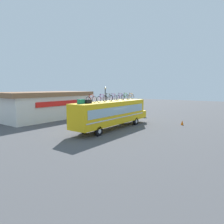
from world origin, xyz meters
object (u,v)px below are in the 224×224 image
rooftop_bicycle_1 (91,99)px  bus (112,112)px  rooftop_bicycle_3 (108,98)px  rooftop_bicycle_2 (102,99)px  rooftop_bicycle_6 (125,97)px  rooftop_bicycle_5 (120,97)px  traffic_cone (182,123)px  street_lamp (105,100)px  luggage_bag_1 (81,102)px  rooftop_bicycle_4 (113,98)px  luggage_bag_2 (88,101)px  rooftop_bicycle_7 (131,97)px

rooftop_bicycle_1 → bus: bearing=-2.9°
rooftop_bicycle_3 → rooftop_bicycle_1: bearing=175.7°
rooftop_bicycle_2 → rooftop_bicycle_3: rooftop_bicycle_3 is taller
rooftop_bicycle_1 → rooftop_bicycle_6: bearing=-0.6°
rooftop_bicycle_1 → rooftop_bicycle_5: bearing=-1.7°
rooftop_bicycle_3 → traffic_cone: (8.07, -5.92, -3.34)m
rooftop_bicycle_1 → street_lamp: (7.43, 4.04, -0.59)m
luggage_bag_1 → rooftop_bicycle_4: rooftop_bicycle_4 is taller
rooftop_bicycle_6 → rooftop_bicycle_3: bearing=-178.1°
luggage_bag_1 → luggage_bag_2: bearing=-10.2°
rooftop_bicycle_2 → rooftop_bicycle_3: (1.28, 0.15, 0.02)m
rooftop_bicycle_7 → traffic_cone: rooftop_bicycle_7 is taller
rooftop_bicycle_2 → rooftop_bicycle_7: bearing=2.3°
rooftop_bicycle_2 → rooftop_bicycle_4: bearing=7.9°
luggage_bag_1 → street_lamp: size_ratio=0.13×
rooftop_bicycle_5 → rooftop_bicycle_1: bearing=178.3°
rooftop_bicycle_4 → street_lamp: (3.57, 4.03, -0.60)m
rooftop_bicycle_4 → rooftop_bicycle_6: 2.52m
traffic_cone → rooftop_bicycle_3: bearing=143.8°
bus → street_lamp: size_ratio=2.55×
luggage_bag_1 → traffic_cone: 13.93m
rooftop_bicycle_1 → traffic_cone: size_ratio=2.65×
rooftop_bicycle_6 → rooftop_bicycle_1: bearing=179.4°
luggage_bag_1 → rooftop_bicycle_2: size_ratio=0.37×
rooftop_bicycle_4 → rooftop_bicycle_5: rooftop_bicycle_5 is taller
rooftop_bicycle_2 → traffic_cone: 11.48m
rooftop_bicycle_2 → street_lamp: street_lamp is taller
rooftop_bicycle_3 → street_lamp: size_ratio=0.37×
bus → rooftop_bicycle_4: rooftop_bicycle_4 is taller
bus → rooftop_bicycle_4: bearing=23.1°
rooftop_bicycle_4 → rooftop_bicycle_7: 3.81m
luggage_bag_2 → rooftop_bicycle_7: bearing=-0.2°
rooftop_bicycle_1 → rooftop_bicycle_4: rooftop_bicycle_4 is taller
bus → rooftop_bicycle_7: rooftop_bicycle_7 is taller
rooftop_bicycle_5 → rooftop_bicycle_7: rooftop_bicycle_5 is taller
luggage_bag_1 → rooftop_bicycle_4: (5.28, -0.06, 0.16)m
bus → rooftop_bicycle_2: size_ratio=7.39×
rooftop_bicycle_7 → luggage_bag_1: bearing=178.9°
rooftop_bicycle_1 → rooftop_bicycle_3: size_ratio=0.91×
luggage_bag_1 → rooftop_bicycle_4: 5.28m
rooftop_bicycle_6 → traffic_cone: size_ratio=2.69×
luggage_bag_2 → rooftop_bicycle_2: size_ratio=0.42×
rooftop_bicycle_5 → street_lamp: 4.84m
luggage_bag_1 → rooftop_bicycle_3: (4.00, -0.27, 0.17)m
rooftop_bicycle_7 → rooftop_bicycle_6: bearing=179.2°
rooftop_bicycle_6 → traffic_cone: rooftop_bicycle_6 is taller
luggage_bag_2 → rooftop_bicycle_5: 5.71m
luggage_bag_2 → street_lamp: street_lamp is taller
luggage_bag_2 → rooftop_bicycle_2: (1.93, -0.28, 0.19)m
rooftop_bicycle_2 → luggage_bag_1: bearing=171.2°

